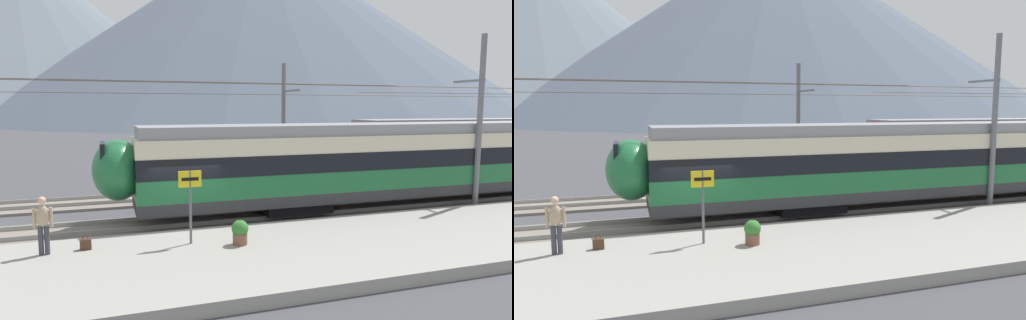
# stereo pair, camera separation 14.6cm
# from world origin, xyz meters

# --- Properties ---
(ground_plane) EXTENTS (400.00, 400.00, 0.00)m
(ground_plane) POSITION_xyz_m (0.00, 0.00, 0.00)
(ground_plane) COLOR #424247
(platform_slab) EXTENTS (120.00, 6.02, 0.36)m
(platform_slab) POSITION_xyz_m (0.00, -3.85, 0.18)
(platform_slab) COLOR gray
(platform_slab) RESTS_ON ground
(track_near) EXTENTS (120.00, 3.00, 0.28)m
(track_near) POSITION_xyz_m (0.00, 1.06, 0.07)
(track_near) COLOR slate
(track_near) RESTS_ON ground
(track_far) EXTENTS (120.00, 3.00, 0.28)m
(track_far) POSITION_xyz_m (0.00, 6.19, 0.07)
(track_far) COLOR slate
(track_far) RESTS_ON ground
(train_near_platform) EXTENTS (34.90, 2.87, 4.27)m
(train_near_platform) POSITION_xyz_m (14.44, 1.06, 2.23)
(train_near_platform) COLOR #2D2D30
(train_near_platform) RESTS_ON track_near
(train_far_track) EXTENTS (24.02, 2.87, 4.27)m
(train_far_track) POSITION_xyz_m (21.80, 6.19, 2.22)
(train_far_track) COLOR #2D2D30
(train_far_track) RESTS_ON track_far
(catenary_mast_mid) EXTENTS (46.89, 1.79, 7.70)m
(catenary_mast_mid) POSITION_xyz_m (12.97, -0.32, 4.01)
(catenary_mast_mid) COLOR slate
(catenary_mast_mid) RESTS_ON ground
(catenary_mast_far_side) EXTENTS (46.89, 2.29, 7.06)m
(catenary_mast_far_side) POSITION_xyz_m (7.19, 8.02, 3.73)
(catenary_mast_far_side) COLOR slate
(catenary_mast_far_side) RESTS_ON ground
(platform_sign) EXTENTS (0.70, 0.08, 2.27)m
(platform_sign) POSITION_xyz_m (-0.22, -2.53, 2.03)
(platform_sign) COLOR #59595B
(platform_sign) RESTS_ON platform_slab
(passenger_walking) EXTENTS (0.53, 0.22, 1.69)m
(passenger_walking) POSITION_xyz_m (-4.38, -2.25, 1.30)
(passenger_walking) COLOR #383842
(passenger_walking) RESTS_ON platform_slab
(handbag_beside_passenger) EXTENTS (0.32, 0.18, 0.44)m
(handbag_beside_passenger) POSITION_xyz_m (-3.28, -2.12, 0.52)
(handbag_beside_passenger) COLOR #472D1E
(handbag_beside_passenger) RESTS_ON platform_slab
(potted_plant_platform_edge) EXTENTS (0.52, 0.52, 0.76)m
(potted_plant_platform_edge) POSITION_xyz_m (1.20, -3.11, 0.78)
(potted_plant_platform_edge) COLOR brown
(potted_plant_platform_edge) RESTS_ON platform_slab
(mountain_left_ridge) EXTENTS (180.60, 180.60, 70.01)m
(mountain_left_ridge) POSITION_xyz_m (-36.09, 191.08, 35.00)
(mountain_left_ridge) COLOR slate
(mountain_left_ridge) RESTS_ON ground
(mountain_central_peak) EXTENTS (191.95, 191.95, 67.97)m
(mountain_central_peak) POSITION_xyz_m (52.81, 146.52, 33.98)
(mountain_central_peak) COLOR #515B6B
(mountain_central_peak) RESTS_ON ground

